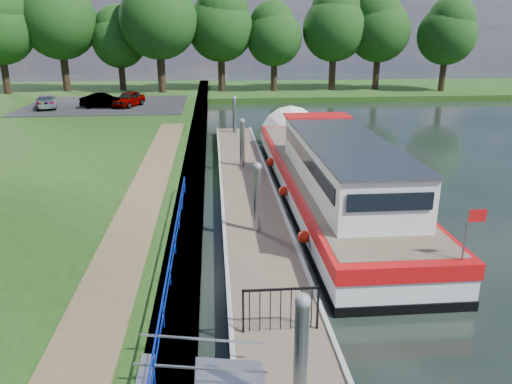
{
  "coord_description": "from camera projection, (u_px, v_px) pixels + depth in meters",
  "views": [
    {
      "loc": [
        -1.49,
        -8.15,
        7.37
      ],
      "look_at": [
        0.08,
        9.94,
        1.4
      ],
      "focal_mm": 35.0,
      "sensor_mm": 36.0,
      "label": 1
    }
  ],
  "objects": [
    {
      "name": "blue_fence",
      "position": [
        167.0,
        286.0,
        12.34
      ],
      "size": [
        0.04,
        18.04,
        0.72
      ],
      "color": "#0C2DBF",
      "rests_on": "riverbank"
    },
    {
      "name": "footpath",
      "position": [
        131.0,
        230.0,
        17.1
      ],
      "size": [
        1.6,
        40.0,
        0.05
      ],
      "primitive_type": "cube",
      "color": "brown",
      "rests_on": "riverbank"
    },
    {
      "name": "car_b",
      "position": [
        103.0,
        101.0,
        42.93
      ],
      "size": [
        3.82,
        1.55,
        1.23
      ],
      "primitive_type": "imported",
      "rotation": [
        0.0,
        0.0,
        1.51
      ],
      "color": "#999999",
      "rests_on": "carpark"
    },
    {
      "name": "gangway",
      "position": [
        202.0,
        373.0,
        10.26
      ],
      "size": [
        2.58,
        1.0,
        0.92
      ],
      "color": "#A5A8AD",
      "rests_on": "ground"
    },
    {
      "name": "pontoon",
      "position": [
        248.0,
        197.0,
        22.39
      ],
      "size": [
        2.5,
        30.0,
        0.56
      ],
      "color": "brown",
      "rests_on": "ground"
    },
    {
      "name": "mooring_piles",
      "position": [
        248.0,
        173.0,
        22.04
      ],
      "size": [
        0.3,
        27.3,
        3.55
      ],
      "color": "gray",
      "rests_on": "ground"
    },
    {
      "name": "gate_panel",
      "position": [
        281.0,
        303.0,
        11.86
      ],
      "size": [
        1.85,
        0.05,
        1.15
      ],
      "color": "black",
      "rests_on": "ground"
    },
    {
      "name": "carpark",
      "position": [
        107.0,
        105.0,
        44.95
      ],
      "size": [
        14.0,
        12.0,
        0.06
      ],
      "primitive_type": "cube",
      "color": "black",
      "rests_on": "riverbank"
    },
    {
      "name": "far_bank",
      "position": [
        324.0,
        90.0,
        60.24
      ],
      "size": [
        60.0,
        18.0,
        0.6
      ],
      "primitive_type": "cube",
      "color": "#1B3D11",
      "rests_on": "ground"
    },
    {
      "name": "car_c",
      "position": [
        46.0,
        101.0,
        42.74
      ],
      "size": [
        2.67,
        4.31,
        1.17
      ],
      "primitive_type": "imported",
      "rotation": [
        0.0,
        0.0,
        3.42
      ],
      "color": "#999999",
      "rests_on": "carpark"
    },
    {
      "name": "bank_edge",
      "position": [
        193.0,
        181.0,
        24.01
      ],
      "size": [
        1.1,
        90.0,
        0.78
      ],
      "primitive_type": "cube",
      "color": "#473D2D",
      "rests_on": "ground"
    },
    {
      "name": "car_a",
      "position": [
        129.0,
        99.0,
        43.71
      ],
      "size": [
        2.78,
        4.11,
        1.3
      ],
      "primitive_type": "imported",
      "rotation": [
        0.0,
        0.0,
        -0.36
      ],
      "color": "#999999",
      "rests_on": "carpark"
    },
    {
      "name": "horizon_trees",
      "position": [
        209.0,
        23.0,
        53.6
      ],
      "size": [
        54.38,
        10.03,
        12.87
      ],
      "color": "#332316",
      "rests_on": "ground"
    },
    {
      "name": "barge",
      "position": [
        325.0,
        172.0,
        23.0
      ],
      "size": [
        4.36,
        21.15,
        4.78
      ],
      "color": "black",
      "rests_on": "ground"
    }
  ]
}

